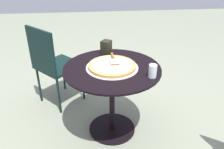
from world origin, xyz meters
name	(u,v)px	position (x,y,z in m)	size (l,w,h in m)	color
ground_plane	(112,129)	(0.00, 0.00, 0.00)	(10.00, 10.00, 0.00)	gray
patio_table	(112,85)	(0.00, 0.00, 0.51)	(0.84, 0.84, 0.69)	black
pizza_on_tray	(112,66)	(0.00, 0.00, 0.70)	(0.45, 0.45, 0.05)	#BDBBC0
pizza_server	(114,58)	(0.07, -0.02, 0.74)	(0.21, 0.09, 0.02)	silver
drinking_cup	(153,71)	(-0.20, -0.30, 0.74)	(0.06, 0.06, 0.11)	silver
napkin_dispenser	(106,47)	(0.33, 0.02, 0.75)	(0.09, 0.08, 0.12)	black
patio_chair_corner	(52,62)	(0.51, 0.59, 0.53)	(0.58, 0.58, 0.91)	black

